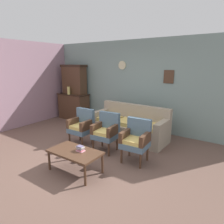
% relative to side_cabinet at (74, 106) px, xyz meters
% --- Properties ---
extents(ground_plane, '(7.68, 7.68, 0.00)m').
position_rel_side_cabinet_xyz_m(ground_plane, '(2.47, -2.25, -0.47)').
color(ground_plane, brown).
extents(wall_back_with_decor, '(6.40, 0.09, 2.70)m').
position_rel_side_cabinet_xyz_m(wall_back_with_decor, '(2.47, 0.38, 0.89)').
color(wall_back_with_decor, gray).
rests_on(wall_back_with_decor, ground).
extents(side_cabinet, '(1.16, 0.55, 0.93)m').
position_rel_side_cabinet_xyz_m(side_cabinet, '(0.00, 0.00, 0.00)').
color(side_cabinet, '#472D1E').
rests_on(side_cabinet, ground).
extents(cabinet_upper_hutch, '(0.99, 0.38, 1.03)m').
position_rel_side_cabinet_xyz_m(cabinet_upper_hutch, '(0.00, 0.08, 0.98)').
color(cabinet_upper_hutch, '#472D1E').
rests_on(cabinet_upper_hutch, side_cabinet).
extents(vase_on_cabinet, '(0.11, 0.11, 0.27)m').
position_rel_side_cabinet_xyz_m(vase_on_cabinet, '(-0.03, -0.19, 0.60)').
color(vase_on_cabinet, tan).
rests_on(vase_on_cabinet, side_cabinet).
extents(floral_couch, '(2.11, 0.87, 0.90)m').
position_rel_side_cabinet_xyz_m(floral_couch, '(2.67, -0.55, -0.14)').
color(floral_couch, gray).
rests_on(floral_couch, ground).
extents(armchair_near_cabinet, '(0.53, 0.50, 0.90)m').
position_rel_side_cabinet_xyz_m(armchair_near_cabinet, '(1.88, -1.60, 0.03)').
color(armchair_near_cabinet, slate).
rests_on(armchair_near_cabinet, ground).
extents(armchair_row_middle, '(0.55, 0.53, 0.90)m').
position_rel_side_cabinet_xyz_m(armchair_row_middle, '(2.62, -1.57, 0.03)').
color(armchair_row_middle, slate).
rests_on(armchair_row_middle, ground).
extents(armchair_by_doorway, '(0.55, 0.52, 0.90)m').
position_rel_side_cabinet_xyz_m(armchair_by_doorway, '(3.43, -1.64, 0.03)').
color(armchair_by_doorway, slate).
rests_on(armchair_by_doorway, ground).
extents(coffee_table, '(1.00, 0.56, 0.42)m').
position_rel_side_cabinet_xyz_m(coffee_table, '(2.68, -2.66, -0.09)').
color(coffee_table, '#472D1E').
rests_on(coffee_table, ground).
extents(book_stack_on_table, '(0.17, 0.11, 0.10)m').
position_rel_side_cabinet_xyz_m(book_stack_on_table, '(2.77, -2.60, 0.00)').
color(book_stack_on_table, pink).
rests_on(book_stack_on_table, coffee_table).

